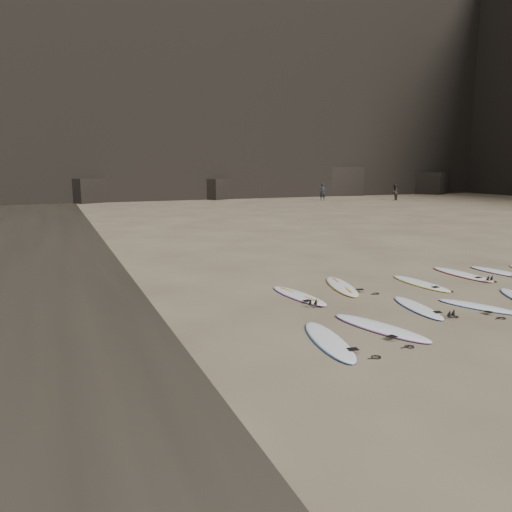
{
  "coord_description": "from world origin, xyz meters",
  "views": [
    {
      "loc": [
        -9.46,
        -9.94,
        3.84
      ],
      "look_at": [
        -4.57,
        1.89,
        1.5
      ],
      "focal_mm": 35.0,
      "sensor_mm": 36.0,
      "label": 1
    }
  ],
  "objects": [
    {
      "name": "surfboard_1",
      "position": [
        -2.4,
        -0.6,
        0.05
      ],
      "size": [
        1.43,
        2.79,
        0.1
      ],
      "primitive_type": "ellipsoid",
      "rotation": [
        0.0,
        0.0,
        0.3
      ],
      "color": "white",
      "rests_on": "ground"
    },
    {
      "name": "person_a",
      "position": [
        18.32,
        38.06,
        0.95
      ],
      "size": [
        0.81,
        0.69,
        1.89
      ],
      "primitive_type": "imported",
      "rotation": [
        0.0,
        0.0,
        5.88
      ],
      "color": "black",
      "rests_on": "ground"
    },
    {
      "name": "headland",
      "position": [
        23.84,
        48.78,
        21.02
      ],
      "size": [
        170.0,
        101.0,
        63.47
      ],
      "color": "black",
      "rests_on": "ground"
    },
    {
      "name": "surfboard_9",
      "position": [
        5.38,
        2.88,
        0.04
      ],
      "size": [
        0.9,
        2.54,
        0.09
      ],
      "primitive_type": "ellipsoid",
      "rotation": [
        0.0,
        0.0,
        0.12
      ],
      "color": "white",
      "rests_on": "ground"
    },
    {
      "name": "ground",
      "position": [
        0.0,
        0.0,
        0.0
      ],
      "size": [
        240.0,
        240.0,
        0.0
      ],
      "primitive_type": "plane",
      "color": "#897559",
      "rests_on": "ground"
    },
    {
      "name": "surfboard_0",
      "position": [
        -3.99,
        -0.91,
        0.05
      ],
      "size": [
        1.12,
        2.74,
        0.1
      ],
      "primitive_type": "ellipsoid",
      "rotation": [
        0.0,
        0.0,
        -0.18
      ],
      "color": "white",
      "rests_on": "ground"
    },
    {
      "name": "surfboard_5",
      "position": [
        -2.84,
        2.77,
        0.05
      ],
      "size": [
        0.97,
        2.63,
        0.09
      ],
      "primitive_type": "ellipsoid",
      "rotation": [
        0.0,
        0.0,
        0.14
      ],
      "color": "white",
      "rests_on": "ground"
    },
    {
      "name": "surfboard_8",
      "position": [
        3.84,
        3.17,
        0.05
      ],
      "size": [
        0.7,
        2.69,
        0.1
      ],
      "primitive_type": "ellipsoid",
      "rotation": [
        0.0,
        0.0,
        0.02
      ],
      "color": "white",
      "rests_on": "ground"
    },
    {
      "name": "surfboard_3",
      "position": [
        1.19,
        -0.13,
        0.04
      ],
      "size": [
        1.42,
        2.25,
        0.08
      ],
      "primitive_type": "ellipsoid",
      "rotation": [
        0.0,
        0.0,
        0.43
      ],
      "color": "white",
      "rests_on": "ground"
    },
    {
      "name": "surfboard_7",
      "position": [
        1.56,
        2.63,
        0.05
      ],
      "size": [
        0.7,
        2.55,
        0.09
      ],
      "primitive_type": "ellipsoid",
      "rotation": [
        0.0,
        0.0,
        0.04
      ],
      "color": "white",
      "rests_on": "ground"
    },
    {
      "name": "surfboard_2",
      "position": [
        -0.43,
        0.43,
        0.04
      ],
      "size": [
        0.94,
        2.39,
        0.08
      ],
      "primitive_type": "ellipsoid",
      "rotation": [
        0.0,
        0.0,
        -0.17
      ],
      "color": "white",
      "rests_on": "ground"
    },
    {
      "name": "person_b",
      "position": [
        25.81,
        35.34,
        0.9
      ],
      "size": [
        1.1,
        1.04,
        1.8
      ],
      "primitive_type": "imported",
      "rotation": [
        0.0,
        0.0,
        3.7
      ],
      "color": "black",
      "rests_on": "ground"
    },
    {
      "name": "surfboard_6",
      "position": [
        -1.04,
        3.27,
        0.05
      ],
      "size": [
        1.31,
        2.76,
        0.1
      ],
      "primitive_type": "ellipsoid",
      "rotation": [
        0.0,
        0.0,
        -0.26
      ],
      "color": "white",
      "rests_on": "ground"
    }
  ]
}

